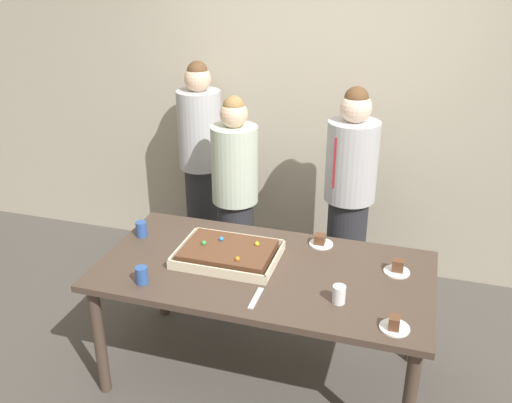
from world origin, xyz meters
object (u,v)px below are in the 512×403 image
Objects in this scene: drink_cup_nearest at (339,294)px; cake_server_utensil at (256,298)px; sheet_cake at (228,253)px; party_table at (264,280)px; person_green_shirt_behind at (235,199)px; plated_slice_far_left at (397,268)px; drink_cup_middle at (142,275)px; plated_slice_near_left at (394,325)px; person_striped_tie_right at (201,164)px; person_serving_front at (349,196)px; drink_cup_far_end at (141,229)px; plated_slice_near_right at (320,241)px.

cake_server_utensil is (-0.43, -0.10, -0.05)m from drink_cup_nearest.
cake_server_utensil is at bearing -51.47° from sheet_cake.
party_table is 1.22× the size of person_green_shirt_behind.
person_green_shirt_behind is at bearing 132.15° from drink_cup_nearest.
plated_slice_far_left reaches higher than party_table.
party_table is at bearing 30.08° from drink_cup_middle.
plated_slice_near_left is 2.31m from person_striped_tie_right.
person_striped_tie_right is (-0.44, 0.43, 0.07)m from person_green_shirt_behind.
sheet_cake reaches higher than drink_cup_middle.
plated_slice_near_left is 0.09× the size of person_serving_front.
plated_slice_far_left is at bearing 8.11° from sheet_cake.
drink_cup_middle is (-1.38, 0.02, 0.03)m from plated_slice_near_left.
person_striped_tie_right reaches higher than drink_cup_far_end.
drink_cup_far_end is at bearing -27.58° from person_striped_tie_right.
person_green_shirt_behind reaches higher than drink_cup_far_end.
sheet_cake is at bearing 0.00° from person_green_shirt_behind.
person_striped_tie_right is (-0.02, 1.08, 0.05)m from drink_cup_far_end.
person_serving_front is (-0.13, 1.26, 0.01)m from drink_cup_nearest.
drink_cup_far_end reaches higher than plated_slice_far_left.
sheet_cake reaches higher than plated_slice_far_left.
person_serving_front is at bearing 115.31° from plated_slice_far_left.
party_table is 0.47m from plated_slice_near_right.
plated_slice_near_left is at bearing -26.25° from drink_cup_nearest.
person_green_shirt_behind is at bearing 114.05° from cake_server_utensil.
plated_slice_far_left is 0.48m from drink_cup_nearest.
plated_slice_near_right is 1.13m from drink_cup_middle.
plated_slice_near_right is 0.52m from plated_slice_far_left.
person_serving_front is at bearing 55.89° from drink_cup_middle.
sheet_cake is at bearing 128.53° from cake_server_utensil.
person_serving_front is 0.96× the size of person_striped_tie_right.
person_serving_front is (0.34, 1.04, 0.15)m from party_table.
plated_slice_far_left is at bearing 92.74° from plated_slice_near_left.
plated_slice_near_left is 1.00× the size of plated_slice_near_right.
drink_cup_far_end is 1.50m from person_serving_front.
plated_slice_far_left is 0.09× the size of person_green_shirt_behind.
plated_slice_near_left is 0.33m from drink_cup_nearest.
person_striped_tie_right is (-0.89, 1.24, 0.19)m from party_table.
drink_cup_far_end is 0.06× the size of person_green_shirt_behind.
plated_slice_near_left is 1.38m from drink_cup_middle.
plated_slice_near_right is at bearing 23.09° from person_serving_front.
person_striped_tie_right reaches higher than party_table.
person_serving_front is at bearing 60.16° from sheet_cake.
drink_cup_far_end reaches higher than cake_server_utensil.
plated_slice_far_left is at bearing 55.16° from person_serving_front.
person_serving_front is (1.21, 0.89, 0.01)m from drink_cup_far_end.
plated_slice_near_left is 0.09× the size of person_green_shirt_behind.
drink_cup_nearest is (0.71, -0.26, 0.01)m from sheet_cake.
person_green_shirt_behind reaches higher than plated_slice_far_left.
person_striped_tie_right is at bearing 121.17° from cake_server_utensil.
drink_cup_middle is 0.50× the size of cake_server_utensil.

